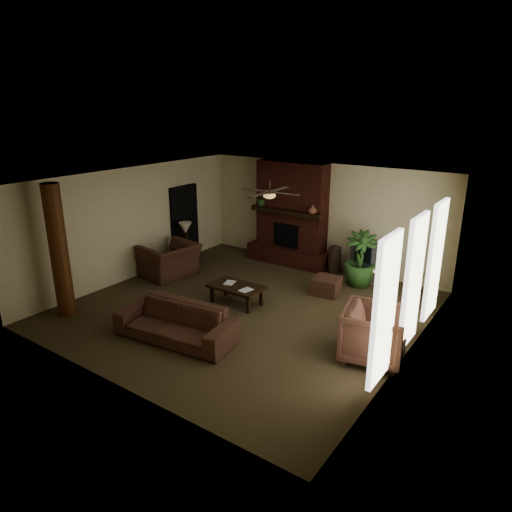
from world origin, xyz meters
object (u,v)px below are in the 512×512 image
Objects in this scene: ottoman at (326,286)px; floor_plant at (359,271)px; coffee_table at (236,288)px; floor_vase at (335,257)px; sofa at (176,317)px; lamp_right at (381,281)px; side_table_left at (187,255)px; lamp_left at (185,230)px; armchair_right at (374,332)px; armchair_left at (169,255)px; log_column at (59,252)px; side_table_right at (379,316)px; tv_stand at (364,271)px.

floor_plant reaches higher than ottoman.
ottoman is (1.40, 1.65, -0.17)m from coffee_table.
coffee_table is 3.16m from floor_vase.
lamp_right reaches higher than sofa.
lamp_left is at bearing 122.66° from side_table_left.
ottoman is at bearing 30.17° from armchair_right.
lamp_left is (-3.66, -1.71, 0.57)m from floor_vase.
armchair_left is 4.06m from ottoman.
log_column is 6.59m from side_table_right.
side_table_right is (2.99, 2.60, -0.18)m from sofa.
sofa is 3.58× the size of lamp_right.
floor_plant is at bearing 15.94° from side_table_left.
sofa is 3.42m from armchair_left.
log_column is at bearing -88.60° from lamp_left.
side_table_left is at bearing -171.15° from tv_stand.
coffee_table is at bearing -167.96° from side_table_right.
log_column is 4.67× the size of ottoman.
armchair_left is 1.09× the size of coffee_table.
armchair_left is 1.54× the size of tv_stand.
side_table_right is 0.73m from lamp_right.
armchair_left is 5.50m from side_table_right.
log_column is 6.39m from armchair_right.
side_table_right is at bearing -6.51° from lamp_left.
armchair_left is at bearing -177.21° from side_table_right.
log_column is 5.09× the size of side_table_left.
side_table_left is (-2.77, 3.25, -0.18)m from sofa.
armchair_left is 2.38× the size of side_table_right.
lamp_left is (-4.50, -1.68, 0.75)m from tv_stand.
floor_vase is at bearing 153.41° from floor_plant.
floor_vase is (-0.46, 1.37, 0.23)m from ottoman.
log_column is at bearing -150.86° from lamp_right.
armchair_right is at bearing -47.58° from ottoman.
floor_vase is at bearing 22.37° from armchair_right.
sofa is at bearing -49.63° from side_table_left.
floor_vase is 1.18× the size of lamp_left.
lamp_right is at bearing -73.61° from tv_stand.
side_table_left is (-6.10, 1.82, -0.26)m from armchair_right.
side_table_right is (5.77, -0.66, -0.73)m from lamp_left.
lamp_left is 5.79m from lamp_right.
lamp_left reaches higher than sofa.
side_table_right is at bearing 29.03° from log_column.
ottoman is at bearing 4.91° from side_table_left.
coffee_table is 2.18× the size of side_table_left.
floor_plant is at bearing -98.51° from tv_stand.
log_column is at bearing 95.99° from armchair_right.
side_table_left is (-3.65, -1.72, -0.16)m from floor_vase.
lamp_right reaches higher than side_table_right.
coffee_table is at bearing -25.64° from lamp_left.
lamp_right reaches higher than armchair_right.
armchair_right is 1.94× the size of side_table_right.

